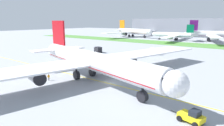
{
  "coord_description": "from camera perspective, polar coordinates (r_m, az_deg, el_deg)",
  "views": [
    {
      "loc": [
        29.44,
        -37.58,
        15.42
      ],
      "look_at": [
        -4.87,
        6.8,
        3.37
      ],
      "focal_mm": 31.45,
      "sensor_mm": 36.0,
      "label": 1
    }
  ],
  "objects": [
    {
      "name": "apron_taxi_line",
      "position": [
        49.62,
        -0.88,
        -5.98
      ],
      "size": [
        280.0,
        0.36,
        0.01
      ],
      "primitive_type": "cube",
      "color": "yellow",
      "rests_on": "ground"
    },
    {
      "name": "terminal_building",
      "position": [
        217.9,
        19.98,
        9.72
      ],
      "size": [
        111.3,
        20.0,
        18.0
      ],
      "primitive_type": "cube",
      "color": "gray",
      "rests_on": "ground"
    },
    {
      "name": "airliner_foreground",
      "position": [
        51.52,
        -6.47,
        0.69
      ],
      "size": [
        53.98,
        88.48,
        15.54
      ],
      "color": "white",
      "rests_on": "ground"
    },
    {
      "name": "ground_crew_wingwalker_port",
      "position": [
        54.46,
        -17.95,
        -3.82
      ],
      "size": [
        0.37,
        0.56,
        1.67
      ],
      "color": "black",
      "rests_on": "ground"
    },
    {
      "name": "parked_airliner_far_left",
      "position": [
        194.46,
        6.05,
        9.13
      ],
      "size": [
        45.41,
        71.78,
        16.28
      ],
      "color": "white",
      "rests_on": "ground"
    },
    {
      "name": "service_truck_baggage_loader",
      "position": [
        98.17,
        -4.1,
        3.98
      ],
      "size": [
        5.47,
        4.1,
        2.86
      ],
      "color": "black",
      "rests_on": "ground"
    },
    {
      "name": "parked_airliner_far_centre",
      "position": [
        168.2,
        17.59,
        7.78
      ],
      "size": [
        37.17,
        58.7,
        12.73
      ],
      "color": "white",
      "rests_on": "ground"
    },
    {
      "name": "service_truck_fuel_bowser",
      "position": [
        93.99,
        11.77,
        3.43
      ],
      "size": [
        4.73,
        3.05,
        3.06
      ],
      "color": "white",
      "rests_on": "ground"
    },
    {
      "name": "ground_plane",
      "position": [
        50.17,
        -0.36,
        -5.78
      ],
      "size": [
        600.0,
        600.0,
        0.0
      ],
      "primitive_type": "plane",
      "color": "#9399A0",
      "rests_on": "ground"
    },
    {
      "name": "pushback_tug",
      "position": [
        33.67,
        22.17,
        -14.2
      ],
      "size": [
        5.62,
        3.21,
        2.2
      ],
      "color": "yellow",
      "rests_on": "ground"
    },
    {
      "name": "grass_median_strip",
      "position": [
        138.43,
        25.27,
        4.59
      ],
      "size": [
        320.0,
        24.0,
        0.1
      ],
      "primitive_type": "cube",
      "color": "#4C8438",
      "rests_on": "ground"
    },
    {
      "name": "parked_airliner_far_right",
      "position": [
        168.78,
        27.16,
        7.42
      ],
      "size": [
        41.45,
        65.37,
        16.1
      ],
      "color": "white",
      "rests_on": "ground"
    }
  ]
}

